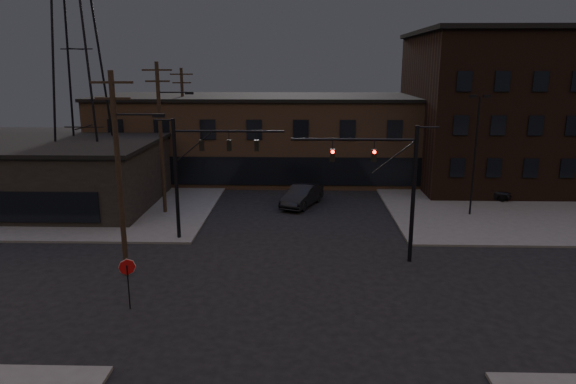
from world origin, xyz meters
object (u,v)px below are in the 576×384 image
(parked_car_lot_b, at_px, (534,178))
(traffic_signal_near, at_px, (394,179))
(traffic_signal_far, at_px, (195,165))
(stop_sign, at_px, (127,272))
(parked_car_lot_a, at_px, (486,190))
(car_crossing, at_px, (302,196))

(parked_car_lot_b, bearing_deg, traffic_signal_near, 155.75)
(traffic_signal_far, height_order, parked_car_lot_b, traffic_signal_far)
(traffic_signal_near, height_order, stop_sign, traffic_signal_near)
(parked_car_lot_b, bearing_deg, stop_sign, 147.21)
(traffic_signal_near, height_order, parked_car_lot_b, traffic_signal_near)
(traffic_signal_far, xyz_separation_m, parked_car_lot_a, (22.58, 10.90, -4.16))
(stop_sign, bearing_deg, parked_car_lot_b, 40.80)
(stop_sign, height_order, parked_car_lot_a, stop_sign)
(traffic_signal_near, relative_size, car_crossing, 1.53)
(parked_car_lot_b, bearing_deg, car_crossing, 125.12)
(traffic_signal_near, bearing_deg, stop_sign, -154.10)
(parked_car_lot_b, relative_size, car_crossing, 0.87)
(traffic_signal_far, bearing_deg, parked_car_lot_b, 29.04)
(traffic_signal_far, height_order, car_crossing, traffic_signal_far)
(traffic_signal_far, height_order, stop_sign, traffic_signal_far)
(traffic_signal_near, distance_m, parked_car_lot_a, 18.29)
(traffic_signal_near, xyz_separation_m, traffic_signal_far, (-12.07, 3.50, 0.08))
(stop_sign, relative_size, car_crossing, 0.47)
(stop_sign, distance_m, parked_car_lot_a, 31.73)
(parked_car_lot_a, bearing_deg, stop_sign, 150.44)
(traffic_signal_far, xyz_separation_m, stop_sign, (-1.28, -9.99, -3.17))
(traffic_signal_near, bearing_deg, parked_car_lot_a, 53.87)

